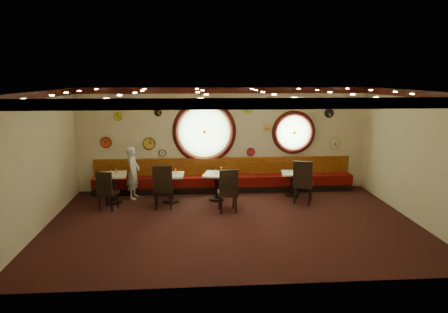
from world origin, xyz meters
The scene contains 50 objects.
floor centered at (0.00, 0.00, 0.00)m, with size 9.00×6.00×0.00m, color black.
ceiling centered at (0.00, 0.00, 3.20)m, with size 9.00×6.00×0.02m, color gold.
wall_back centered at (0.00, 3.00, 1.60)m, with size 9.00×0.02×3.20m, color beige.
wall_front centered at (0.00, -3.00, 1.60)m, with size 9.00×0.02×3.20m, color beige.
wall_left centered at (-4.50, 0.00, 1.60)m, with size 0.02×6.00×3.20m, color beige.
wall_right centered at (4.50, 0.00, 1.60)m, with size 0.02×6.00×3.20m, color beige.
molding_back centered at (0.00, 2.95, 3.11)m, with size 9.00×0.10×0.18m, color black.
molding_front centered at (0.00, -2.95, 3.11)m, with size 9.00×0.10×0.18m, color black.
molding_left centered at (-4.45, 0.00, 3.11)m, with size 0.10×6.00×0.18m, color black.
molding_right centered at (4.45, 0.00, 3.11)m, with size 0.10×6.00×0.18m, color black.
banquette_base centered at (0.00, 2.72, 0.10)m, with size 8.00×0.55×0.20m, color black.
banquette_seat centered at (0.00, 2.72, 0.35)m, with size 8.00×0.55×0.30m, color #580807.
banquette_back centered at (0.00, 2.94, 0.75)m, with size 8.00×0.10×0.55m, color #651307.
porthole_left_glass centered at (-0.60, 3.00, 1.85)m, with size 1.66×1.66×0.02m, color #79A965.
porthole_left_frame centered at (-0.60, 2.98, 1.85)m, with size 1.98×1.98×0.18m, color black.
porthole_left_ring centered at (-0.60, 2.95, 1.85)m, with size 1.61×1.61×0.03m, color gold.
porthole_right_glass centered at (2.20, 3.00, 1.80)m, with size 1.10×1.10×0.02m, color #79A965.
porthole_right_frame centered at (2.20, 2.98, 1.80)m, with size 1.38×1.38×0.18m, color black.
porthole_right_ring centered at (2.20, 2.95, 1.80)m, with size 1.09×1.09×0.03m, color gold.
wall_clock_0 centered at (1.35, 2.96, 1.95)m, with size 0.22×0.22×0.03m, color #DDCC49.
wall_clock_1 centered at (-3.20, 2.96, 2.35)m, with size 0.26×0.26×0.03m, color #ACD22A.
wall_clock_2 centered at (-2.00, 2.96, 2.45)m, with size 0.24×0.24×0.03m, color black.
wall_clock_3 centered at (3.30, 2.96, 2.40)m, with size 0.28×0.28×0.03m, color black.
wall_clock_4 centered at (0.85, 2.96, 1.20)m, with size 0.24×0.24×0.03m, color red.
wall_clock_5 centered at (-3.60, 2.96, 1.55)m, with size 0.32×0.32×0.03m, color red.
wall_clock_6 centered at (3.55, 2.96, 1.45)m, with size 0.34×0.34×0.03m, color silver.
wall_clock_7 centered at (-1.90, 2.96, 1.20)m, with size 0.20×0.20×0.03m, color silver.
wall_clock_8 centered at (0.75, 2.96, 2.55)m, with size 0.30×0.30×0.03m, color #95DB44.
wall_clock_9 centered at (-2.30, 2.96, 1.50)m, with size 0.36×0.36×0.03m, color gold.
table_a centered at (-3.22, 1.82, 0.53)m, with size 0.85×0.85×0.84m.
table_b centered at (-1.60, 1.81, 0.51)m, with size 0.76×0.76×0.80m.
table_c centered at (-0.28, 1.85, 0.50)m, with size 0.87×0.87×0.79m.
table_d centered at (2.01, 2.13, 0.45)m, with size 0.73×0.73×0.71m.
chair_a centered at (-3.27, 1.18, 0.61)m, with size 0.55×0.55×0.66m.
chair_b centered at (-1.76, 1.15, 0.70)m, with size 0.51×0.51×0.76m.
chair_c centered at (-0.04, 0.74, 0.67)m, with size 0.53×0.53×0.73m.
chair_d centered at (2.10, 1.32, 0.71)m, with size 0.68×0.68×0.77m.
condiment_a_salt centered at (-3.28, 1.93, 0.89)m, with size 0.04×0.04×0.10m, color silver.
condiment_b_salt centered at (-1.63, 1.85, 0.85)m, with size 0.03×0.03×0.09m, color silver.
condiment_c_salt centered at (-0.31, 1.93, 0.84)m, with size 0.04×0.04×0.11m, color silver.
condiment_d_salt centered at (1.90, 2.21, 0.76)m, with size 0.03×0.03×0.09m, color silver.
condiment_a_pepper centered at (-3.15, 1.83, 0.88)m, with size 0.03×0.03×0.09m, color silver.
condiment_b_pepper centered at (-1.56, 1.75, 0.85)m, with size 0.03×0.03×0.09m, color silver.
condiment_c_pepper centered at (-0.28, 1.84, 0.83)m, with size 0.03×0.03×0.09m, color silver.
condiment_d_pepper centered at (2.02, 2.09, 0.77)m, with size 0.04×0.04×0.11m, color #BCBCC1.
condiment_a_bottle centered at (-3.13, 1.95, 0.91)m, with size 0.04×0.04×0.14m, color gold.
condiment_b_bottle centered at (-1.45, 1.92, 0.88)m, with size 0.05×0.05×0.15m, color gold.
condiment_c_bottle centered at (-0.15, 1.95, 0.87)m, with size 0.05×0.05×0.16m, color gold.
condiment_d_bottle centered at (2.12, 2.18, 0.78)m, with size 0.05×0.05×0.15m, color gold.
waiter centered at (-2.70, 2.20, 0.78)m, with size 0.57×0.37×1.55m, color silver.
Camera 1 is at (-0.87, -9.25, 3.54)m, focal length 32.00 mm.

